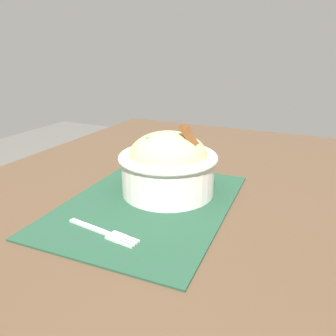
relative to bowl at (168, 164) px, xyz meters
name	(u,v)px	position (x,y,z in m)	size (l,w,h in m)	color
table	(156,226)	(0.03, -0.01, -0.12)	(1.25, 0.84, 0.71)	#4C3826
placemat	(148,203)	(0.06, -0.01, -0.06)	(0.38, 0.28, 0.00)	#1E422D
bowl	(168,164)	(0.00, 0.00, 0.00)	(0.19, 0.19, 0.14)	silver
fork	(105,233)	(0.18, -0.02, -0.06)	(0.03, 0.13, 0.00)	#B9B9B9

